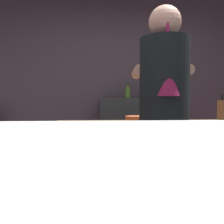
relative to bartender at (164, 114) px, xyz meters
The scene contains 9 objects.
wall_back 1.99m from the bartender, 94.46° to the left, with size 5.20×0.10×2.70m, color #524651.
prep_counter 0.75m from the bartender, 66.58° to the left, with size 2.10×0.60×0.92m, color brown.
back_shelf 1.74m from the bartender, 91.14° to the left, with size 0.79×0.36×1.15m, color #303639.
bartender is the anchor object (origin of this frame).
mixing_bowl 0.56m from the bartender, 100.92° to the left, with size 0.20×0.20×0.05m, color #C35834.
chefs_knife 0.50m from the bartender, 55.37° to the left, with size 0.24×0.03×0.01m, color silver.
bottle_vinegar 1.69m from the bartender, 82.43° to the left, with size 0.06×0.06×0.22m.
bottle_hot_sauce 1.67m from the bartender, 91.38° to the left, with size 0.07×0.07×0.20m.
bottle_soy 1.62m from the bartender, 80.23° to the left, with size 0.07×0.07×0.26m.
Camera 1 is at (-0.31, -1.38, 1.13)m, focal length 38.30 mm.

